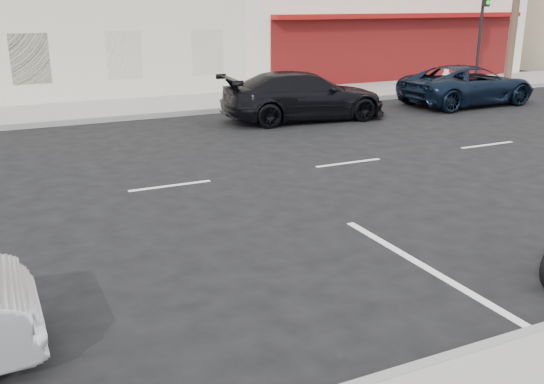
{
  "coord_description": "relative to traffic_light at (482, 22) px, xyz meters",
  "views": [
    {
      "loc": [
        -5.0,
        -10.8,
        3.37
      ],
      "look_at": [
        -1.5,
        -3.46,
        0.8
      ],
      "focal_mm": 40.0,
      "sensor_mm": 36.0,
      "label": 1
    }
  ],
  "objects": [
    {
      "name": "fire_hydrant",
      "position": [
        -1.5,
        0.17,
        -2.03
      ],
      "size": [
        0.2,
        0.2,
        0.72
      ],
      "color": "beige",
      "rests_on": "sidewalk_far"
    },
    {
      "name": "ground",
      "position": [
        -13.5,
        -8.33,
        -2.56
      ],
      "size": [
        120.0,
        120.0,
        0.0
      ],
      "primitive_type": "plane",
      "color": "black",
      "rests_on": "ground"
    },
    {
      "name": "car_far",
      "position": [
        -10.0,
        -3.49,
        -1.85
      ],
      "size": [
        5.05,
        2.43,
        1.42
      ],
      "primitive_type": "imported",
      "rotation": [
        0.0,
        0.0,
        1.48
      ],
      "color": "black",
      "rests_on": "ground"
    },
    {
      "name": "traffic_light",
      "position": [
        0.0,
        0.0,
        0.0
      ],
      "size": [
        0.26,
        0.3,
        3.8
      ],
      "color": "black",
      "rests_on": "sidewalk_far"
    },
    {
      "name": "suv_far",
      "position": [
        -3.7,
        -3.46,
        -1.89
      ],
      "size": [
        4.86,
        2.37,
        1.33
      ],
      "primitive_type": "imported",
      "rotation": [
        0.0,
        0.0,
        1.61
      ],
      "color": "black",
      "rests_on": "ground"
    }
  ]
}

